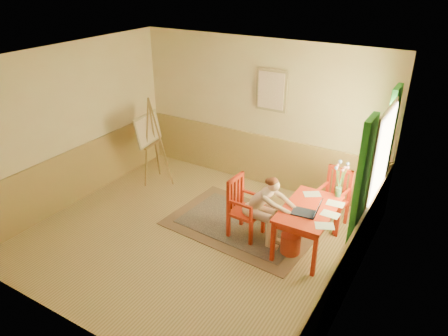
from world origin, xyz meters
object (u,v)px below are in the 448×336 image
Objects in this scene: table at (309,213)px; easel at (149,133)px; laptop at (309,211)px; figure at (263,206)px; chair_back at (334,198)px; chair_left at (244,207)px.

table is 3.52m from easel.
laptop reaches higher than table.
laptop is at bearing 0.03° from figure.
table is 0.70× the size of easel.
laptop is (-0.07, -1.04, 0.28)m from chair_back.
easel is (-2.79, 0.73, 0.38)m from figure.
figure is (-0.66, -0.17, 0.01)m from table.
chair_left is 0.58× the size of easel.
figure is at bearing -126.77° from chair_back.
chair_left is 0.36m from figure.
laptop is (0.71, 0.00, 0.13)m from figure.
chair_back is 1.08m from laptop.
easel is (-3.57, -0.31, 0.53)m from chair_back.
figure is at bearing -14.63° from easel.
chair_left is (-1.00, -0.17, -0.13)m from table.
laptop is at bearing -0.23° from chair_left.
chair_left is 1.02× the size of chair_back.
chair_back is 3.63m from easel.
chair_left reaches higher than table.
laptop is (1.05, -0.00, 0.27)m from chair_left.
easel reaches higher than table.
easel reaches higher than figure.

